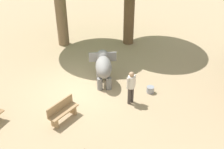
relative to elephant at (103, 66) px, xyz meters
The scene contains 5 objects.
ground_plane 1.63m from the elephant, 50.75° to the right, with size 60.00×60.00×0.00m, color tan.
elephant is the anchor object (origin of this frame).
person_handler 2.18m from the elephant, 44.12° to the left, with size 0.40×0.37×1.62m.
wooden_bench 3.39m from the elephant, 20.20° to the right, with size 1.43×1.00×0.88m.
feed_bucket 2.59m from the elephant, 75.84° to the left, with size 0.36×0.36×0.32m, color gray.
Camera 1 is at (10.46, 3.14, 7.28)m, focal length 42.33 mm.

